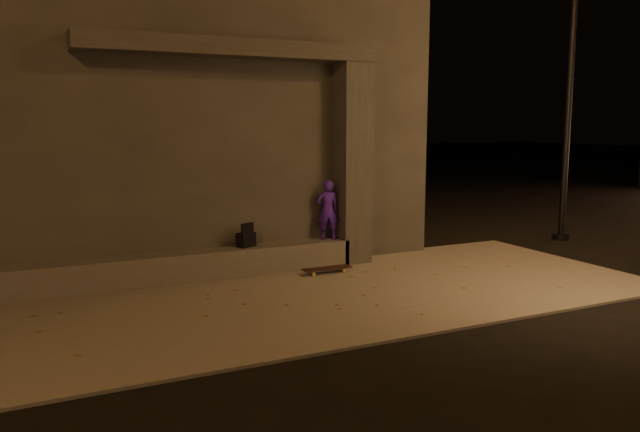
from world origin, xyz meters
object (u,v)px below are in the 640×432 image
skateboarder (328,210)px  backpack (246,238)px  column (352,164)px  skateboard (327,269)px

skateboarder → backpack: size_ratio=2.57×
skateboarder → backpack: 1.61m
column → backpack: (-2.06, -0.00, -1.21)m
column → skateboard: (-0.83, -0.65, -1.72)m
skateboard → column: bearing=37.7°
column → skateboarder: 0.95m
column → skateboard: size_ratio=4.12×
backpack → skateboard: (1.22, -0.65, -0.52)m
column → skateboard: 2.02m
column → skateboarder: (-0.50, 0.00, -0.81)m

